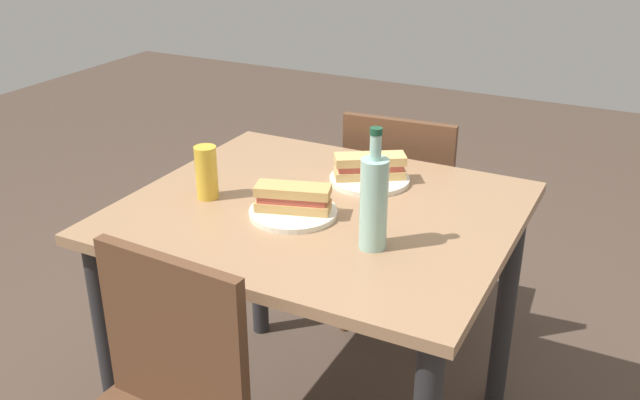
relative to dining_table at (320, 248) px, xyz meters
name	(u,v)px	position (x,y,z in m)	size (l,w,h in m)	color
dining_table	(320,248)	(0.00, 0.00, 0.00)	(1.02, 0.89, 0.77)	#997251
chair_far	(403,210)	(0.01, 0.64, -0.15)	(0.43, 0.43, 0.86)	brown
plate_near	(370,180)	(0.05, 0.22, 0.13)	(0.23, 0.23, 0.01)	silver
baguette_sandwich_near	(370,166)	(0.05, 0.22, 0.17)	(0.21, 0.17, 0.07)	tan
knife_near	(363,170)	(0.01, 0.25, 0.14)	(0.15, 0.12, 0.01)	silver
plate_far	(293,212)	(-0.04, -0.08, 0.13)	(0.23, 0.23, 0.01)	silver
baguette_sandwich_far	(293,198)	(-0.04, -0.08, 0.17)	(0.21, 0.12, 0.07)	tan
knife_far	(293,200)	(-0.07, -0.03, 0.14)	(0.17, 0.08, 0.01)	silver
water_bottle	(374,201)	(0.21, -0.15, 0.24)	(0.07, 0.07, 0.30)	#99C6B7
beer_glass	(206,172)	(-0.30, -0.08, 0.20)	(0.06, 0.06, 0.15)	gold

